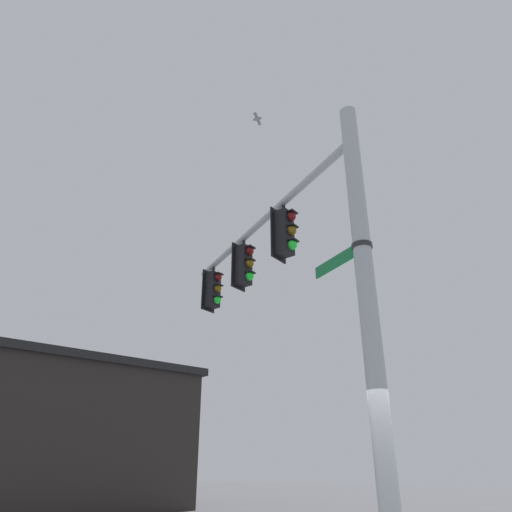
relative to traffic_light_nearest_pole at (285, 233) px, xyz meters
The scene contains 8 objects.
signal_pole 3.37m from the traffic_light_nearest_pole, 64.51° to the left, with size 0.30×0.30×7.70m, color #ADB2B7.
mast_arm 1.46m from the traffic_light_nearest_pole, 114.86° to the right, with size 0.17×0.17×7.29m, color #ADB2B7.
traffic_light_nearest_pole is the anchor object (origin of this frame).
traffic_light_mid_inner 2.03m from the traffic_light_nearest_pole, 115.28° to the right, with size 0.54×0.49×1.31m.
traffic_light_mid_outer 4.06m from the traffic_light_nearest_pole, 115.28° to the right, with size 0.54×0.49×1.31m.
street_name_sign 2.49m from the traffic_light_nearest_pole, 64.47° to the left, with size 0.75×1.39×0.22m.
bird_flying 3.18m from the traffic_light_nearest_pole, 43.28° to the right, with size 0.40×0.26×0.11m.
storefront_building 14.27m from the traffic_light_nearest_pole, 100.13° to the right, with size 12.46×10.47×5.29m.
Camera 1 is at (6.55, 2.73, 1.48)m, focal length 32.34 mm.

